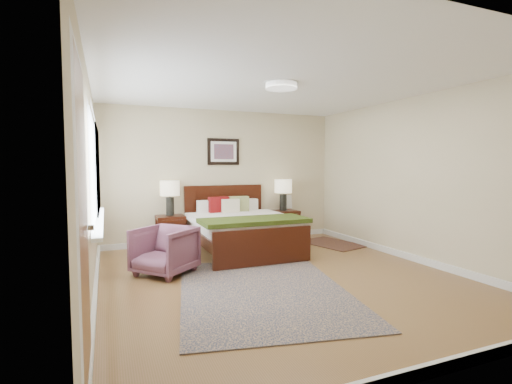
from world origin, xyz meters
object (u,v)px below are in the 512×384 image
lamp_right (283,189)px  nightstand_left (171,223)px  bed (240,223)px  lamp_left (170,191)px  rug_persian (263,290)px  nightstand_right (283,221)px  armchair (165,251)px

lamp_right → nightstand_left: bearing=-179.5°
bed → lamp_left: (-1.05, 0.74, 0.51)m
rug_persian → nightstand_left: bearing=114.4°
bed → lamp_right: (1.17, 0.74, 0.50)m
bed → nightstand_left: 1.27m
nightstand_right → rug_persian: (-1.59, -2.68, -0.35)m
bed → lamp_left: size_ratio=3.24×
nightstand_left → nightstand_right: size_ratio=1.01×
lamp_right → armchair: (-2.54, -1.59, -0.68)m
lamp_left → rug_persian: size_ratio=0.23×
lamp_left → nightstand_left: bearing=-90.0°
lamp_left → rug_persian: 2.94m
nightstand_left → armchair: size_ratio=0.82×
rug_persian → nightstand_right: bearing=70.6°
nightstand_left → armchair: (-0.33, -1.57, -0.14)m
nightstand_left → lamp_left: (0.00, 0.02, 0.55)m
lamp_right → armchair: size_ratio=0.87×
armchair → rug_persian: armchair is taller
nightstand_left → lamp_right: lamp_right is taller
lamp_right → rug_persian: bearing=-120.5°
nightstand_left → rug_persian: nightstand_left is taller
lamp_left → lamp_right: bearing=0.0°
bed → armchair: (-1.38, -0.84, -0.17)m
bed → rug_persian: bed is taller
nightstand_left → armchair: bearing=-101.9°
lamp_right → nightstand_right: bearing=-90.0°
nightstand_right → lamp_left: (-2.21, 0.01, 0.65)m
lamp_left → lamp_right: size_ratio=1.00×
nightstand_left → armchair: 1.61m
lamp_left → rug_persian: bearing=-76.9°
lamp_right → lamp_left: bearing=180.0°
lamp_left → rug_persian: (0.63, -2.69, -1.00)m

